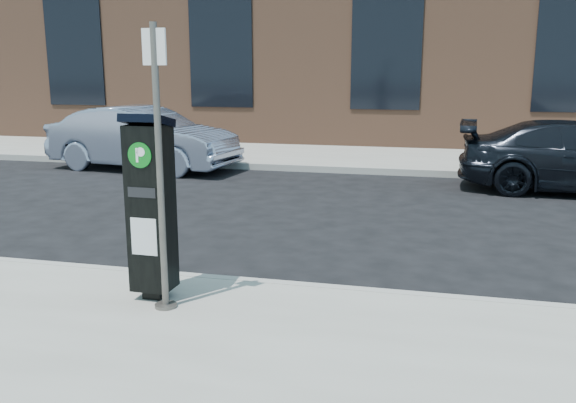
% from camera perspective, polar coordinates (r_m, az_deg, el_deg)
% --- Properties ---
extents(ground, '(120.00, 120.00, 0.00)m').
position_cam_1_polar(ground, '(6.71, 0.02, -8.77)').
color(ground, black).
rests_on(ground, ground).
extents(sidewalk_far, '(60.00, 12.00, 0.15)m').
position_cam_1_polar(sidewalk_far, '(20.28, 9.37, 5.53)').
color(sidewalk_far, gray).
rests_on(sidewalk_far, ground).
extents(curb_near, '(60.00, 0.12, 0.16)m').
position_cam_1_polar(curb_near, '(6.67, -0.02, -8.23)').
color(curb_near, '#9E9B93').
rests_on(curb_near, ground).
extents(curb_far, '(60.00, 0.12, 0.16)m').
position_cam_1_polar(curb_far, '(14.38, 7.53, 2.85)').
color(curb_far, '#9E9B93').
rests_on(curb_far, ground).
extents(building, '(28.00, 10.05, 8.25)m').
position_cam_1_polar(building, '(23.19, 10.32, 16.42)').
color(building, brown).
rests_on(building, ground).
extents(parking_kiosk, '(0.44, 0.39, 1.86)m').
position_cam_1_polar(parking_kiosk, '(6.13, -12.69, -0.35)').
color(parking_kiosk, black).
rests_on(parking_kiosk, sidewalk_near).
extents(sign_pole, '(0.24, 0.21, 2.67)m').
position_cam_1_polar(sign_pole, '(5.76, -11.90, 2.67)').
color(sign_pole, '#524C48').
rests_on(sign_pole, sidewalk_near).
extents(car_silver, '(4.81, 2.19, 1.53)m').
position_cam_1_polar(car_silver, '(15.22, -13.40, 5.77)').
color(car_silver, '#818CA5').
rests_on(car_silver, ground).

